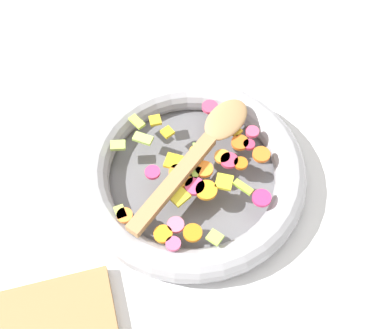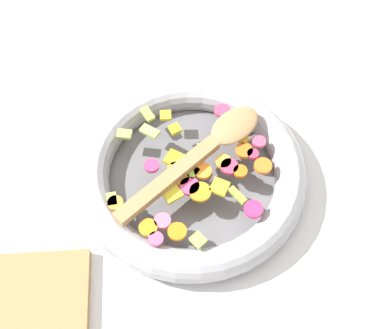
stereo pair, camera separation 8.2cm
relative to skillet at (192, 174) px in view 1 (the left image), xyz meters
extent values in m
plane|color=silver|center=(0.00, 0.00, -0.02)|extent=(4.00, 4.00, 0.00)
cylinder|color=slate|center=(0.00, 0.00, -0.02)|extent=(0.31, 0.31, 0.01)
torus|color=#9E9EA5|center=(0.00, 0.00, 0.00)|extent=(0.36, 0.36, 0.05)
cylinder|color=orange|center=(0.10, -0.07, 0.03)|extent=(0.03, 0.03, 0.01)
cylinder|color=orange|center=(-0.05, 0.05, 0.03)|extent=(0.03, 0.03, 0.01)
cylinder|color=orange|center=(-0.02, 0.01, 0.03)|extent=(0.02, 0.02, 0.01)
cylinder|color=orange|center=(0.11, -0.03, 0.03)|extent=(0.04, 0.04, 0.01)
cylinder|color=orange|center=(0.01, -0.02, 0.03)|extent=(0.03, 0.03, 0.01)
cylinder|color=orange|center=(0.05, 0.01, 0.03)|extent=(0.05, 0.05, 0.01)
cylinder|color=orange|center=(0.01, 0.02, 0.03)|extent=(0.03, 0.03, 0.01)
cylinder|color=orange|center=(0.00, 0.05, 0.03)|extent=(0.03, 0.03, 0.01)
cylinder|color=orange|center=(-0.02, 0.08, 0.03)|extent=(0.04, 0.04, 0.01)
cylinder|color=orange|center=(0.06, -0.12, 0.03)|extent=(0.03, 0.03, 0.01)
cylinder|color=orange|center=(0.02, -0.02, 0.03)|extent=(0.03, 0.03, 0.01)
cylinder|color=orange|center=(0.02, 0.07, 0.03)|extent=(0.03, 0.03, 0.01)
cylinder|color=orange|center=(0.01, 0.11, 0.03)|extent=(0.04, 0.04, 0.01)
cube|color=#BACA51|center=(0.05, -0.12, 0.03)|extent=(0.02, 0.02, 0.01)
cube|color=#B8DD62|center=(-0.06, -0.06, 0.03)|extent=(0.03, 0.03, 0.01)
cube|color=#B0CE59|center=(-0.06, -0.10, 0.03)|extent=(0.02, 0.03, 0.01)
cube|color=#94BC42|center=(0.02, 0.00, 0.03)|extent=(0.03, 0.02, 0.01)
cube|color=#92CD4D|center=(-0.02, 0.01, 0.03)|extent=(0.03, 0.02, 0.01)
cube|color=#BDDD4E|center=(-0.10, -0.07, 0.03)|extent=(0.03, 0.02, 0.01)
cube|color=#B1DC53|center=(0.13, 0.00, 0.03)|extent=(0.03, 0.03, 0.01)
cube|color=#A3C73C|center=(0.06, 0.06, 0.03)|extent=(0.03, 0.03, 0.01)
cube|color=#A0C740|center=(-0.07, 0.09, 0.03)|extent=(0.02, 0.03, 0.01)
cylinder|color=#DD306D|center=(0.08, 0.08, 0.03)|extent=(0.04, 0.04, 0.01)
cylinder|color=pink|center=(-0.07, 0.09, 0.03)|extent=(0.03, 0.03, 0.01)
cylinder|color=#C8355A|center=(-0.01, 0.10, 0.03)|extent=(0.02, 0.02, 0.01)
cylinder|color=#D23E65|center=(-0.10, 0.06, 0.03)|extent=(0.03, 0.03, 0.01)
cylinder|color=#F16786|center=(0.09, -0.05, 0.03)|extent=(0.03, 0.03, 0.01)
cylinder|color=#E64579|center=(0.04, -0.01, 0.03)|extent=(0.04, 0.04, 0.01)
cylinder|color=#E64A6F|center=(-0.03, 0.11, 0.03)|extent=(0.02, 0.02, 0.01)
cylinder|color=#D73C5F|center=(0.01, 0.06, 0.03)|extent=(0.03, 0.03, 0.01)
cylinder|color=pink|center=(0.01, -0.02, 0.03)|extent=(0.03, 0.03, 0.01)
cylinder|color=#D35581|center=(0.12, -0.06, 0.03)|extent=(0.03, 0.03, 0.01)
cylinder|color=#D5386E|center=(0.00, -0.06, 0.03)|extent=(0.03, 0.03, 0.01)
cube|color=yellow|center=(-0.01, -0.03, 0.03)|extent=(0.03, 0.03, 0.01)
cube|color=yellow|center=(0.05, -0.03, 0.03)|extent=(0.04, 0.04, 0.01)
cube|color=yellow|center=(0.04, 0.04, 0.03)|extent=(0.03, 0.03, 0.01)
cube|color=gold|center=(-0.07, -0.02, 0.03)|extent=(0.02, 0.02, 0.01)
cube|color=yellow|center=(-0.04, 0.08, 0.03)|extent=(0.02, 0.02, 0.01)
cube|color=yellow|center=(-0.09, -0.04, 0.03)|extent=(0.02, 0.02, 0.01)
cube|color=#A87F51|center=(0.03, -0.04, 0.04)|extent=(0.14, 0.16, 0.01)
ellipsoid|color=#A87F51|center=(-0.06, 0.07, 0.04)|extent=(0.10, 0.10, 0.01)
camera|label=1|loc=(0.42, -0.11, 0.73)|focal=50.00mm
camera|label=2|loc=(0.43, -0.03, 0.73)|focal=50.00mm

